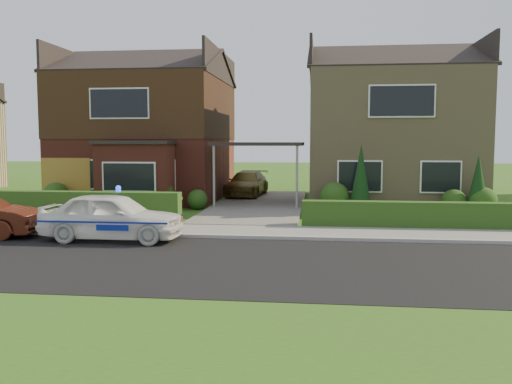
# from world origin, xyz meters

# --- Properties ---
(ground) EXTENTS (120.00, 120.00, 0.00)m
(ground) POSITION_xyz_m (0.00, 0.00, 0.00)
(ground) COLOR #264F15
(ground) RESTS_ON ground
(road) EXTENTS (60.00, 6.00, 0.02)m
(road) POSITION_xyz_m (0.00, 0.00, 0.00)
(road) COLOR black
(road) RESTS_ON ground
(kerb) EXTENTS (60.00, 0.16, 0.12)m
(kerb) POSITION_xyz_m (0.00, 3.05, 0.06)
(kerb) COLOR #9E9993
(kerb) RESTS_ON ground
(sidewalk) EXTENTS (60.00, 2.00, 0.10)m
(sidewalk) POSITION_xyz_m (0.00, 4.10, 0.05)
(sidewalk) COLOR slate
(sidewalk) RESTS_ON ground
(grass_verge) EXTENTS (60.00, 4.00, 0.01)m
(grass_verge) POSITION_xyz_m (0.00, -5.00, 0.00)
(grass_verge) COLOR #264F15
(grass_verge) RESTS_ON ground
(driveway) EXTENTS (3.80, 12.00, 0.12)m
(driveway) POSITION_xyz_m (0.00, 11.00, 0.06)
(driveway) COLOR #666059
(driveway) RESTS_ON ground
(house_left) EXTENTS (7.50, 9.53, 7.25)m
(house_left) POSITION_xyz_m (-5.78, 13.90, 3.81)
(house_left) COLOR maroon
(house_left) RESTS_ON ground
(house_right) EXTENTS (7.50, 8.06, 7.25)m
(house_right) POSITION_xyz_m (5.80, 13.99, 3.66)
(house_right) COLOR #9F8761
(house_right) RESTS_ON ground
(carport_link) EXTENTS (3.80, 3.00, 2.77)m
(carport_link) POSITION_xyz_m (0.00, 10.95, 2.66)
(carport_link) COLOR black
(carport_link) RESTS_ON ground
(garage_door) EXTENTS (2.20, 0.10, 2.10)m
(garage_door) POSITION_xyz_m (-8.25, 9.96, 1.05)
(garage_door) COLOR olive
(garage_door) RESTS_ON ground
(dwarf_wall) EXTENTS (7.70, 0.25, 0.36)m
(dwarf_wall) POSITION_xyz_m (-5.80, 5.30, 0.18)
(dwarf_wall) COLOR maroon
(dwarf_wall) RESTS_ON ground
(hedge_left) EXTENTS (7.50, 0.55, 0.90)m
(hedge_left) POSITION_xyz_m (-5.80, 5.45, 0.00)
(hedge_left) COLOR #1A3B12
(hedge_left) RESTS_ON ground
(hedge_right) EXTENTS (7.50, 0.55, 0.80)m
(hedge_right) POSITION_xyz_m (5.80, 5.35, 0.00)
(hedge_right) COLOR #1A3B12
(hedge_right) RESTS_ON ground
(shrub_left_far) EXTENTS (1.08, 1.08, 1.08)m
(shrub_left_far) POSITION_xyz_m (-8.50, 9.50, 0.54)
(shrub_left_far) COLOR #1A3B12
(shrub_left_far) RESTS_ON ground
(shrub_left_mid) EXTENTS (1.32, 1.32, 1.32)m
(shrub_left_mid) POSITION_xyz_m (-4.00, 9.30, 0.66)
(shrub_left_mid) COLOR #1A3B12
(shrub_left_mid) RESTS_ON ground
(shrub_left_near) EXTENTS (0.84, 0.84, 0.84)m
(shrub_left_near) POSITION_xyz_m (-2.40, 9.60, 0.42)
(shrub_left_near) COLOR #1A3B12
(shrub_left_near) RESTS_ON ground
(shrub_right_near) EXTENTS (1.20, 1.20, 1.20)m
(shrub_right_near) POSITION_xyz_m (3.20, 9.40, 0.60)
(shrub_right_near) COLOR #1A3B12
(shrub_right_near) RESTS_ON ground
(shrub_right_mid) EXTENTS (0.96, 0.96, 0.96)m
(shrub_right_mid) POSITION_xyz_m (7.80, 9.50, 0.48)
(shrub_right_mid) COLOR #1A3B12
(shrub_right_mid) RESTS_ON ground
(shrub_right_far) EXTENTS (1.08, 1.08, 1.08)m
(shrub_right_far) POSITION_xyz_m (8.80, 9.20, 0.54)
(shrub_right_far) COLOR #1A3B12
(shrub_right_far) RESTS_ON ground
(conifer_a) EXTENTS (0.90, 0.90, 2.60)m
(conifer_a) POSITION_xyz_m (4.20, 9.20, 1.30)
(conifer_a) COLOR black
(conifer_a) RESTS_ON ground
(conifer_b) EXTENTS (0.90, 0.90, 2.20)m
(conifer_b) POSITION_xyz_m (8.60, 9.20, 1.10)
(conifer_b) COLOR black
(conifer_b) RESTS_ON ground
(police_car) EXTENTS (3.68, 4.01, 1.53)m
(police_car) POSITION_xyz_m (-3.21, 2.40, 0.68)
(police_car) COLOR white
(police_car) RESTS_ON ground
(driveway_car) EXTENTS (1.98, 4.22, 1.19)m
(driveway_car) POSITION_xyz_m (-1.00, 14.50, 0.72)
(driveway_car) COLOR brown
(driveway_car) RESTS_ON driveway
(potted_plant_a) EXTENTS (0.41, 0.31, 0.72)m
(potted_plant_a) POSITION_xyz_m (-7.49, 8.98, 0.36)
(potted_plant_a) COLOR gray
(potted_plant_a) RESTS_ON ground
(potted_plant_b) EXTENTS (0.54, 0.52, 0.77)m
(potted_plant_b) POSITION_xyz_m (-2.50, 6.94, 0.39)
(potted_plant_b) COLOR gray
(potted_plant_b) RESTS_ON ground
(potted_plant_c) EXTENTS (0.53, 0.53, 0.79)m
(potted_plant_c) POSITION_xyz_m (-2.50, 6.00, 0.40)
(potted_plant_c) COLOR gray
(potted_plant_c) RESTS_ON ground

